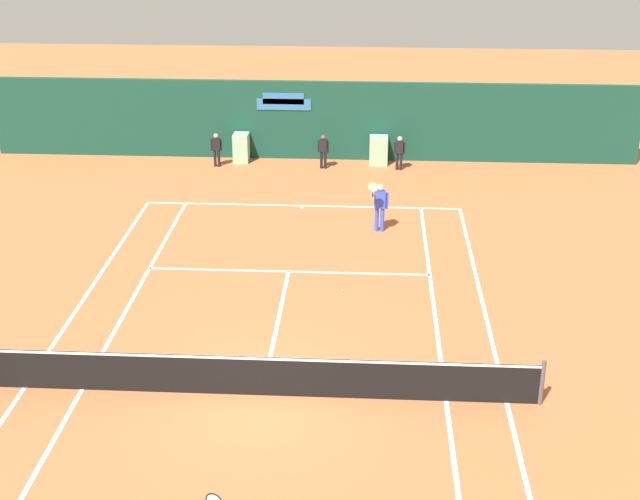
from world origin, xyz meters
TOP-DOWN VIEW (x-y plane):
  - ground_plane at (-0.00, 0.58)m, footprint 80.00×80.00m
  - tennis_net at (0.00, 0.00)m, footprint 12.10×0.10m
  - sponsor_back_wall at (0.00, 16.97)m, footprint 25.00×1.02m
  - player_on_baseline at (2.58, 9.58)m, footprint 0.65×0.65m
  - ball_kid_right_post at (0.48, 15.75)m, footprint 0.43×0.21m
  - ball_kid_centre_post at (-3.58, 15.75)m, footprint 0.43×0.18m
  - ball_kid_left_post at (3.35, 15.75)m, footprint 0.43×0.22m
  - tennis_ball_mid_court at (1.58, 5.19)m, footprint 0.07×0.07m

SIDE VIEW (x-z plane):
  - ground_plane at x=0.00m, z-range 0.00..0.01m
  - tennis_ball_mid_court at x=1.58m, z-range 0.00..0.07m
  - tennis_net at x=0.00m, z-range -0.02..1.05m
  - ball_kid_centre_post at x=-3.58m, z-range 0.10..1.40m
  - ball_kid_left_post at x=3.35m, z-range 0.10..1.40m
  - ball_kid_right_post at x=0.48m, z-range 0.10..1.41m
  - player_on_baseline at x=2.58m, z-range 0.03..1.83m
  - sponsor_back_wall at x=0.00m, z-range -0.05..3.00m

